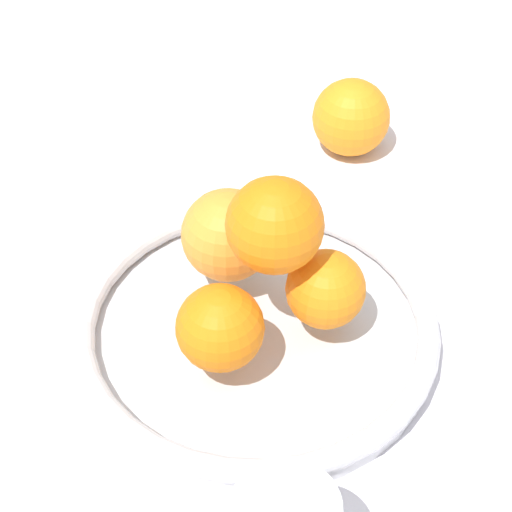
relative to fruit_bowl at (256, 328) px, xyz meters
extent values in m
plane|color=silver|center=(0.00, 0.00, -0.02)|extent=(4.00, 4.00, 0.00)
cylinder|color=silver|center=(0.00, 0.00, -0.01)|extent=(0.30, 0.30, 0.01)
torus|color=silver|center=(0.00, 0.00, 0.01)|extent=(0.31, 0.31, 0.02)
sphere|color=orange|center=(-0.03, -0.05, 0.06)|extent=(0.08, 0.08, 0.08)
sphere|color=orange|center=(0.05, 0.00, 0.05)|extent=(0.07, 0.07, 0.07)
sphere|color=orange|center=(-0.03, 0.05, 0.05)|extent=(0.06, 0.06, 0.06)
sphere|color=orange|center=(-0.01, 0.01, 0.11)|extent=(0.08, 0.08, 0.08)
sphere|color=orange|center=(-0.01, 0.01, 0.11)|extent=(0.07, 0.07, 0.07)
sphere|color=orange|center=(-0.29, -0.06, 0.02)|extent=(0.08, 0.08, 0.08)
camera|label=1|loc=(0.41, 0.25, 0.54)|focal=60.00mm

